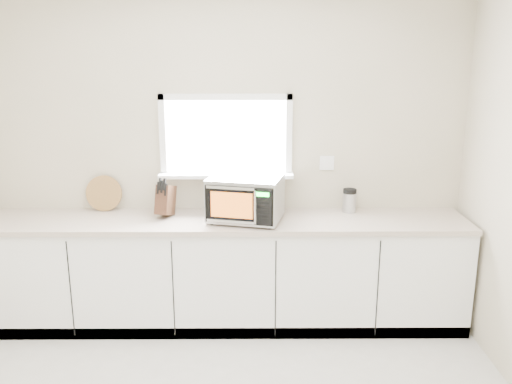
{
  "coord_description": "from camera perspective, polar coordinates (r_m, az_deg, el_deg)",
  "views": [
    {
      "loc": [
        0.22,
        -2.49,
        2.25
      ],
      "look_at": [
        0.25,
        1.55,
        1.18
      ],
      "focal_mm": 38.0,
      "sensor_mm": 36.0,
      "label": 1
    }
  ],
  "objects": [
    {
      "name": "back_wall",
      "position": [
        4.58,
        -3.13,
        3.61
      ],
      "size": [
        4.0,
        0.17,
        2.7
      ],
      "color": "beige",
      "rests_on": "ground"
    },
    {
      "name": "cabinets",
      "position": [
        4.57,
        -3.15,
        -8.55
      ],
      "size": [
        3.92,
        0.6,
        0.88
      ],
      "primitive_type": "cube",
      "color": "white",
      "rests_on": "ground"
    },
    {
      "name": "countertop",
      "position": [
        4.4,
        -3.25,
        -3.1
      ],
      "size": [
        3.92,
        0.64,
        0.04
      ],
      "primitive_type": "cube",
      "color": "#B7A697",
      "rests_on": "cabinets"
    },
    {
      "name": "microwave",
      "position": [
        4.3,
        -1.1,
        -0.61
      ],
      "size": [
        0.64,
        0.55,
        0.36
      ],
      "rotation": [
        0.0,
        0.0,
        -0.24
      ],
      "color": "black",
      "rests_on": "countertop"
    },
    {
      "name": "knife_block",
      "position": [
        4.48,
        -9.51,
        -0.78
      ],
      "size": [
        0.17,
        0.25,
        0.33
      ],
      "rotation": [
        0.0,
        0.0,
        -0.28
      ],
      "color": "#422817",
      "rests_on": "countertop"
    },
    {
      "name": "cutting_board",
      "position": [
        4.76,
        -15.72,
        -0.12
      ],
      "size": [
        0.3,
        0.07,
        0.3
      ],
      "primitive_type": "cylinder",
      "rotation": [
        1.4,
        0.0,
        0.0
      ],
      "color": "#9F753D",
      "rests_on": "countertop"
    },
    {
      "name": "coffee_grinder",
      "position": [
        4.62,
        9.81,
        -0.87
      ],
      "size": [
        0.12,
        0.12,
        0.2
      ],
      "rotation": [
        0.0,
        0.0,
        0.03
      ],
      "color": "#AEB0B5",
      "rests_on": "countertop"
    }
  ]
}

